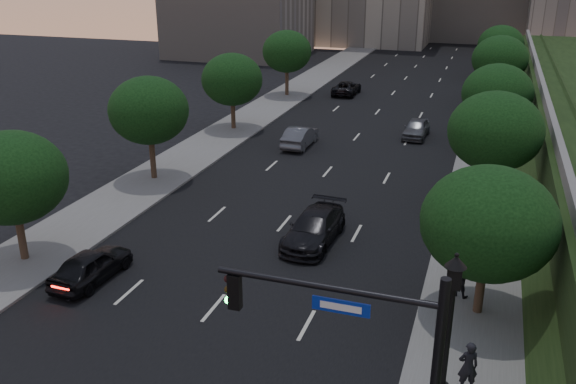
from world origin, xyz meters
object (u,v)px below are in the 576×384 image
(sedan_far_right, at_px, (416,128))
(sedan_near_left, at_px, (91,265))
(street_lamp, at_px, (447,341))
(sedan_mid_left, at_px, (300,136))
(pedestrian_a, at_px, (468,366))
(pedestrian_b, at_px, (461,279))
(pedestrian_c, at_px, (482,232))
(sedan_near_right, at_px, (314,228))
(sedan_far_left, at_px, (347,88))

(sedan_far_right, bearing_deg, sedan_near_left, -108.27)
(street_lamp, xyz_separation_m, sedan_mid_left, (-12.98, 26.42, -1.86))
(pedestrian_a, relative_size, pedestrian_b, 1.15)
(sedan_near_left, relative_size, sedan_mid_left, 0.93)
(sedan_far_right, bearing_deg, pedestrian_a, -77.15)
(sedan_mid_left, bearing_deg, street_lamp, 116.62)
(street_lamp, relative_size, sedan_far_right, 1.28)
(street_lamp, bearing_deg, pedestrian_b, 89.27)
(sedan_near_left, xyz_separation_m, sedan_far_right, (10.63, 28.09, 0.01))
(pedestrian_a, bearing_deg, pedestrian_b, -102.91)
(pedestrian_c, bearing_deg, sedan_far_right, -74.72)
(street_lamp, distance_m, pedestrian_b, 7.49)
(street_lamp, height_order, sedan_near_right, street_lamp)
(sedan_near_right, height_order, pedestrian_c, pedestrian_c)
(sedan_near_right, distance_m, pedestrian_b, 8.06)
(street_lamp, bearing_deg, pedestrian_c, 86.50)
(street_lamp, height_order, sedan_mid_left, street_lamp)
(sedan_far_left, distance_m, sedan_near_right, 36.05)
(sedan_near_left, distance_m, sedan_near_right, 10.78)
(sedan_mid_left, distance_m, pedestrian_a, 28.74)
(sedan_near_left, bearing_deg, pedestrian_b, -164.18)
(sedan_far_left, relative_size, pedestrian_c, 3.15)
(sedan_far_right, height_order, pedestrian_c, pedestrian_c)
(pedestrian_b, bearing_deg, sedan_near_left, 33.56)
(pedestrian_b, bearing_deg, sedan_far_left, -49.42)
(street_lamp, relative_size, pedestrian_b, 3.55)
(sedan_near_right, relative_size, pedestrian_b, 3.42)
(sedan_near_right, xyz_separation_m, pedestrian_a, (7.97, -9.44, 0.27))
(sedan_far_right, relative_size, pedestrian_a, 2.42)
(sedan_near_right, bearing_deg, sedan_mid_left, 112.16)
(sedan_mid_left, xyz_separation_m, pedestrian_a, (13.69, -25.27, 0.28))
(sedan_mid_left, xyz_separation_m, sedan_far_left, (-1.03, 19.58, -0.07))
(sedan_mid_left, bearing_deg, sedan_far_right, -146.02)
(street_lamp, height_order, pedestrian_b, street_lamp)
(sedan_near_left, bearing_deg, sedan_near_right, -137.33)
(pedestrian_b, bearing_deg, pedestrian_c, -76.94)
(sedan_far_left, xyz_separation_m, pedestrian_a, (14.72, -44.84, 0.36))
(sedan_mid_left, relative_size, pedestrian_a, 2.59)
(street_lamp, xyz_separation_m, sedan_far_right, (-4.91, 31.77, -1.89))
(sedan_far_right, distance_m, pedestrian_a, 31.13)
(sedan_near_right, bearing_deg, sedan_near_left, -137.85)
(sedan_near_left, height_order, pedestrian_b, pedestrian_b)
(pedestrian_a, height_order, pedestrian_c, pedestrian_a)
(street_lamp, xyz_separation_m, pedestrian_a, (0.71, 1.16, -1.58))
(sedan_mid_left, relative_size, pedestrian_c, 2.94)
(sedan_far_left, height_order, pedestrian_b, pedestrian_b)
(sedan_near_right, bearing_deg, pedestrian_b, -21.85)
(sedan_far_right, bearing_deg, pedestrian_b, -75.99)
(street_lamp, relative_size, sedan_near_left, 1.29)
(sedan_far_left, distance_m, sedan_far_right, 16.89)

